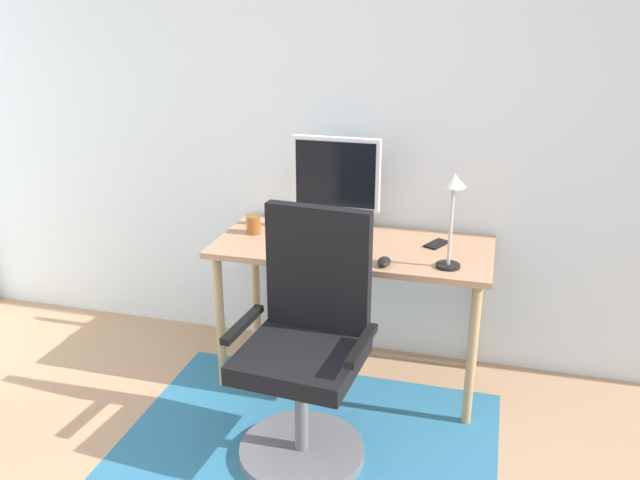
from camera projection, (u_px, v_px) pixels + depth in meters
wall_back at (382, 121)px, 3.42m from camera, size 6.00×0.10×2.60m
area_rug at (308, 442)px, 3.01m from camera, size 1.67×1.24×0.01m
desk at (353, 259)px, 3.31m from camera, size 1.36×0.63×0.75m
monitor at (336, 178)px, 3.37m from camera, size 0.45×0.18×0.49m
keyboard at (323, 255)px, 3.12m from camera, size 0.43×0.13×0.02m
computer_mouse at (384, 262)px, 3.02m from camera, size 0.06×0.10×0.03m
coffee_cup at (254, 225)px, 3.41m from camera, size 0.07×0.07×0.09m
cell_phone at (437, 244)px, 3.27m from camera, size 0.12×0.16×0.01m
desk_lamp at (453, 201)px, 2.89m from camera, size 0.11×0.11×0.44m
office_chair at (306, 361)px, 2.82m from camera, size 0.59×0.55×1.09m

